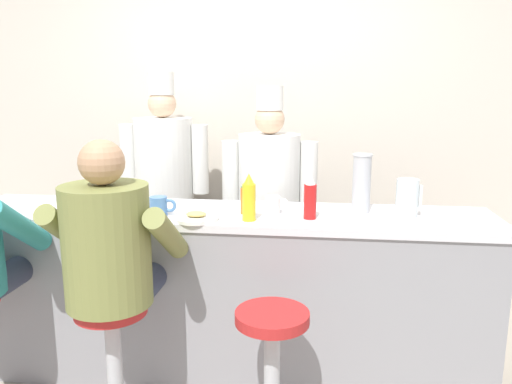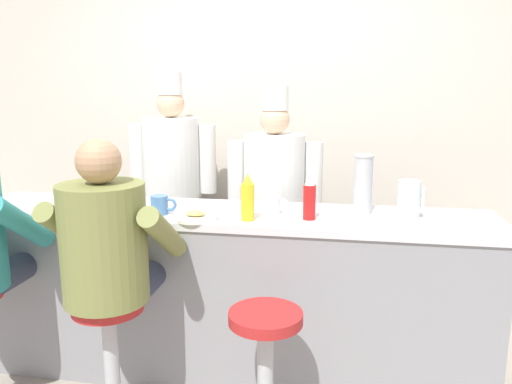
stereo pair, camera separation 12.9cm
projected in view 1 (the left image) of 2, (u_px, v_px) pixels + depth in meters
The scene contains 15 objects.
wall_back at pixel (254, 122), 3.93m from camera, with size 10.00×0.06×2.70m.
diner_counter at pixel (224, 293), 2.82m from camera, with size 2.92×0.58×0.95m.
ketchup_bottle_red at pixel (310, 198), 2.56m from camera, with size 0.06×0.06×0.23m.
mustard_bottle_yellow at pixel (249, 199), 2.52m from camera, with size 0.07×0.07×0.24m.
hot_sauce_bottle_orange at pixel (243, 200), 2.66m from camera, with size 0.03×0.03×0.15m.
water_pitcher_clear at pixel (407, 198), 2.61m from camera, with size 0.13×0.12×0.20m.
breakfast_plate at pixel (196, 217), 2.54m from camera, with size 0.23×0.23×0.05m.
cereal_bowl at pixel (100, 212), 2.58m from camera, with size 0.15×0.15×0.06m.
coffee_mug_white at pixel (274, 205), 2.67m from camera, with size 0.13×0.08×0.09m.
coffee_mug_blue at pixel (160, 206), 2.63m from camera, with size 0.14×0.09×0.10m.
cup_stack_steel at pixel (362, 183), 2.68m from camera, with size 0.11×0.11×0.32m.
diner_seated_olive at pixel (111, 254), 2.24m from camera, with size 0.58×0.58×1.40m.
empty_stool_round at pixel (272, 357), 2.21m from camera, with size 0.33×0.33×0.66m.
cook_in_whites_near at pixel (165, 178), 3.76m from camera, with size 0.68×0.43×1.73m.
cook_in_whites_far at pixel (269, 197), 3.34m from camera, with size 0.64×0.41×1.63m.
Camera 1 is at (0.51, -2.31, 1.61)m, focal length 35.00 mm.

